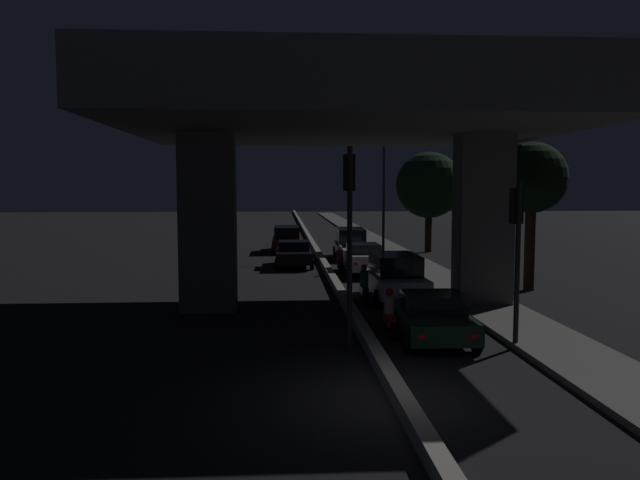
% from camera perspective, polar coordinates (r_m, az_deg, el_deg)
% --- Properties ---
extents(ground_plane, '(200.00, 200.00, 0.00)m').
position_cam_1_polar(ground_plane, '(13.31, 7.06, -14.22)').
color(ground_plane, black).
extents(median_divider, '(0.34, 126.00, 0.34)m').
position_cam_1_polar(median_divider, '(47.60, -0.77, -0.20)').
color(median_divider, gray).
rests_on(median_divider, ground_plane).
extents(sidewalk_right, '(2.36, 126.00, 0.16)m').
position_cam_1_polar(sidewalk_right, '(41.25, 6.71, -1.13)').
color(sidewalk_right, '#5B5956').
rests_on(sidewalk_right, ground_plane).
extents(elevated_overpass, '(15.32, 13.17, 8.97)m').
position_cam_1_polar(elevated_overpass, '(22.26, 2.55, 11.35)').
color(elevated_overpass, '#5B5956').
rests_on(elevated_overpass, ground_plane).
extents(traffic_light_left_of_median, '(0.30, 0.49, 5.39)m').
position_cam_1_polar(traffic_light_left_of_median, '(16.37, 2.70, 2.48)').
color(traffic_light_left_of_median, black).
rests_on(traffic_light_left_of_median, ground_plane).
extents(traffic_light_right_of_median, '(0.30, 0.49, 4.51)m').
position_cam_1_polar(traffic_light_right_of_median, '(17.49, 17.54, 0.51)').
color(traffic_light_right_of_median, black).
rests_on(traffic_light_right_of_median, ground_plane).
extents(street_lamp, '(2.59, 0.32, 8.54)m').
position_cam_1_polar(street_lamp, '(41.15, 5.37, 5.79)').
color(street_lamp, '#2D2D30').
rests_on(street_lamp, ground_plane).
extents(car_dark_green_lead, '(2.16, 4.08, 1.39)m').
position_cam_1_polar(car_dark_green_lead, '(18.00, 10.23, -6.92)').
color(car_dark_green_lead, black).
rests_on(car_dark_green_lead, ground_plane).
extents(car_white_second, '(2.09, 4.52, 1.78)m').
position_cam_1_polar(car_white_second, '(24.23, 6.86, -3.31)').
color(car_white_second, silver).
rests_on(car_white_second, ground_plane).
extents(car_white_third, '(1.91, 4.37, 1.55)m').
position_cam_1_polar(car_white_third, '(31.36, 3.93, -1.63)').
color(car_white_third, silver).
rests_on(car_white_third, ground_plane).
extents(car_dark_green_fourth, '(2.11, 4.75, 1.84)m').
position_cam_1_polar(car_dark_green_fourth, '(38.28, 2.82, -0.24)').
color(car_dark_green_fourth, black).
rests_on(car_dark_green_fourth, ground_plane).
extents(car_black_lead_oncoming, '(2.10, 4.32, 1.41)m').
position_cam_1_polar(car_black_lead_oncoming, '(34.24, -2.39, -1.25)').
color(car_black_lead_oncoming, black).
rests_on(car_black_lead_oncoming, ground_plane).
extents(car_dark_red_second_oncoming, '(2.04, 4.74, 1.71)m').
position_cam_1_polar(car_dark_red_second_oncoming, '(42.35, -3.07, 0.18)').
color(car_dark_red_second_oncoming, '#591414').
rests_on(car_dark_red_second_oncoming, ground_plane).
extents(motorcycle_red_filtering_near, '(0.32, 1.90, 1.41)m').
position_cam_1_polar(motorcycle_red_filtering_near, '(18.55, 6.36, -6.82)').
color(motorcycle_red_filtering_near, black).
rests_on(motorcycle_red_filtering_near, ground_plane).
extents(motorcycle_blue_filtering_mid, '(0.32, 1.80, 1.48)m').
position_cam_1_polar(motorcycle_blue_filtering_mid, '(23.45, 4.07, -4.28)').
color(motorcycle_blue_filtering_mid, black).
rests_on(motorcycle_blue_filtering_mid, ground_plane).
extents(motorcycle_black_filtering_far, '(0.34, 1.95, 1.45)m').
position_cam_1_polar(motorcycle_black_filtering_far, '(31.47, 1.80, -1.97)').
color(motorcycle_black_filtering_far, black).
rests_on(motorcycle_black_filtering_far, ground_plane).
extents(pedestrian_on_sidewalk, '(0.38, 0.38, 1.76)m').
position_cam_1_polar(pedestrian_on_sidewalk, '(25.48, 12.51, -2.73)').
color(pedestrian_on_sidewalk, '#2D261E').
rests_on(pedestrian_on_sidewalk, sidewalk_right).
extents(roadside_tree_kerbside_near, '(2.96, 2.96, 6.22)m').
position_cam_1_polar(roadside_tree_kerbside_near, '(27.51, 18.78, 5.26)').
color(roadside_tree_kerbside_near, '#2D2116').
rests_on(roadside_tree_kerbside_near, ground_plane).
extents(roadside_tree_kerbside_mid, '(4.41, 4.41, 6.71)m').
position_cam_1_polar(roadside_tree_kerbside_mid, '(42.37, 9.93, 4.95)').
color(roadside_tree_kerbside_mid, '#2D2116').
rests_on(roadside_tree_kerbside_mid, ground_plane).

